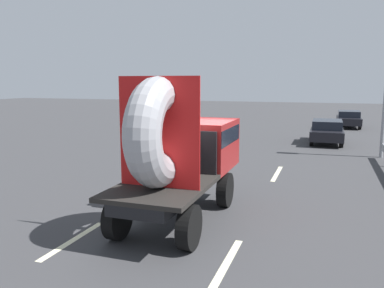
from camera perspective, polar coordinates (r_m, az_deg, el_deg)
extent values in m
plane|color=#38383A|center=(11.20, -1.25, -9.13)|extent=(120.00, 120.00, 0.00)
cylinder|color=black|center=(11.64, -3.31, -5.94)|extent=(0.28, 0.97, 0.97)
cylinder|color=black|center=(11.13, 4.87, -6.67)|extent=(0.28, 0.97, 0.97)
cylinder|color=black|center=(9.03, -10.83, -10.59)|extent=(0.28, 0.97, 0.97)
cylinder|color=black|center=(8.35, -0.43, -12.07)|extent=(0.28, 0.97, 0.97)
cube|color=black|center=(9.95, -1.89, -5.76)|extent=(1.30, 4.97, 0.25)
cube|color=maroon|center=(11.09, 0.69, 0.01)|extent=(2.00, 2.15, 1.35)
cube|color=black|center=(11.00, 0.61, 1.50)|extent=(2.02, 2.04, 0.44)
cube|color=black|center=(8.94, -4.38, -6.33)|extent=(2.00, 2.82, 0.10)
cube|color=black|center=(10.04, -1.34, -1.09)|extent=(1.80, 0.08, 1.10)
torus|color=#9E9EA3|center=(8.56, -4.89, 1.68)|extent=(0.80, 2.45, 2.45)
cube|color=red|center=(8.56, -4.89, 1.68)|extent=(1.90, 0.03, 2.45)
cylinder|color=black|center=(25.12, 17.35, 1.36)|extent=(0.22, 0.63, 0.63)
cylinder|color=black|center=(25.12, 20.83, 1.18)|extent=(0.22, 0.63, 0.63)
cylinder|color=black|center=(22.51, 17.12, 0.53)|extent=(0.22, 0.63, 0.63)
cylinder|color=black|center=(22.51, 21.01, 0.32)|extent=(0.22, 0.63, 0.63)
cube|color=black|center=(23.77, 19.11, 1.52)|extent=(1.76, 4.11, 0.54)
cube|color=black|center=(23.61, 19.18, 2.72)|extent=(1.59, 2.30, 0.49)
cube|color=beige|center=(9.35, -17.00, -13.29)|extent=(0.16, 2.27, 0.01)
cube|color=beige|center=(16.31, -0.01, -3.31)|extent=(0.16, 2.94, 0.01)
cube|color=beige|center=(8.03, 5.20, -16.75)|extent=(0.16, 2.17, 0.01)
cube|color=beige|center=(15.42, 12.32, -4.24)|extent=(0.16, 2.60, 0.01)
cylinder|color=black|center=(33.94, 20.55, 3.08)|extent=(0.21, 0.61, 0.61)
cylinder|color=black|center=(34.01, 23.04, 2.95)|extent=(0.21, 0.61, 0.61)
cylinder|color=black|center=(31.40, 20.65, 2.64)|extent=(0.21, 0.61, 0.61)
cylinder|color=black|center=(31.48, 23.34, 2.50)|extent=(0.21, 0.61, 0.61)
cube|color=black|center=(32.67, 21.92, 3.26)|extent=(1.70, 3.98, 0.52)
cube|color=black|center=(32.54, 21.98, 4.11)|extent=(1.53, 2.23, 0.47)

